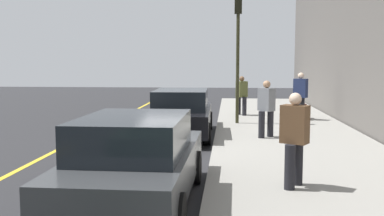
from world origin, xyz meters
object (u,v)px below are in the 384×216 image
parked_car_charcoal (136,161)px  traffic_light_pole (238,37)px  parked_car_black (182,113)px  pedestrian_grey_coat (266,107)px  rolling_suitcase (303,111)px  pedestrian_olive_coat (242,94)px  pedestrian_navy_coat (300,95)px  pedestrian_brown_coat (294,137)px

parked_car_charcoal → traffic_light_pole: 9.65m
parked_car_black → pedestrian_grey_coat: 2.73m
pedestrian_grey_coat → rolling_suitcase: 5.07m
parked_car_black → traffic_light_pole: traffic_light_pole is taller
parked_car_charcoal → parked_car_black: (6.88, -0.02, 0.00)m
traffic_light_pole → rolling_suitcase: bearing=-58.6°
parked_car_black → pedestrian_olive_coat: pedestrian_olive_coat is taller
pedestrian_navy_coat → pedestrian_grey_coat: bearing=158.8°
parked_car_black → pedestrian_grey_coat: pedestrian_grey_coat is taller
pedestrian_grey_coat → pedestrian_brown_coat: bearing=-179.4°
traffic_light_pole → pedestrian_grey_coat: bearing=-165.4°
traffic_light_pole → parked_car_charcoal: bearing=168.7°
parked_car_charcoal → rolling_suitcase: size_ratio=4.84×
pedestrian_navy_coat → rolling_suitcase: (0.41, -0.19, -0.68)m
pedestrian_olive_coat → traffic_light_pole: (-2.47, 0.23, 2.25)m
pedestrian_brown_coat → traffic_light_pole: (8.33, 0.85, 2.22)m
parked_car_black → pedestrian_navy_coat: pedestrian_navy_coat is taller
parked_car_charcoal → rolling_suitcase: bearing=-22.6°
pedestrian_brown_coat → parked_car_black: bearing=23.6°
pedestrian_olive_coat → traffic_light_pole: 3.35m
pedestrian_navy_coat → traffic_light_pole: bearing=116.1°
pedestrian_olive_coat → traffic_light_pole: size_ratio=0.35×
parked_car_black → pedestrian_brown_coat: size_ratio=2.80×
parked_car_black → pedestrian_brown_coat: (-6.07, -2.65, 0.29)m
parked_car_charcoal → pedestrian_navy_coat: bearing=-22.5°
rolling_suitcase → pedestrian_navy_coat: bearing=155.3°
pedestrian_brown_coat → pedestrian_grey_coat: 5.27m
parked_car_black → rolling_suitcase: 5.90m
parked_car_black → pedestrian_navy_coat: 5.49m
parked_car_charcoal → traffic_light_pole: (9.13, -1.82, 2.51)m
parked_car_black → pedestrian_grey_coat: size_ratio=2.81×
parked_car_black → pedestrian_olive_coat: 5.15m
parked_car_black → parked_car_charcoal: bearing=179.8°
pedestrian_olive_coat → rolling_suitcase: 2.63m
rolling_suitcase → parked_car_charcoal: bearing=157.4°
pedestrian_brown_coat → rolling_suitcase: bearing=-10.2°
pedestrian_brown_coat → pedestrian_olive_coat: 10.82m
parked_car_black → rolling_suitcase: bearing=-48.9°
pedestrian_brown_coat → rolling_suitcase: size_ratio=1.81×
pedestrian_grey_coat → parked_car_charcoal: bearing=156.7°
parked_car_charcoal → pedestrian_navy_coat: (10.33, -4.27, 0.36)m
parked_car_black → rolling_suitcase: size_ratio=5.07×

